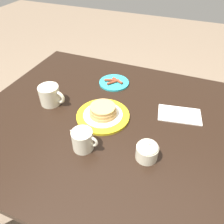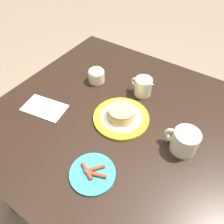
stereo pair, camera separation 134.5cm
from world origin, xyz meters
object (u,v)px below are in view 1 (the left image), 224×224
Objects in this scene: side_plate_bacon at (114,82)px; creamer_pitcher at (82,140)px; coffee_mug at (51,95)px; sugar_bowl at (147,151)px; napkin at (179,115)px; pancake_plate at (103,113)px.

creamer_pitcher reaches higher than side_plate_bacon.
side_plate_bacon is at bearing 51.20° from coffee_mug.
creamer_pitcher reaches higher than coffee_mug.
sugar_bowl is 0.30m from napkin.
sugar_bowl is at bearing -32.08° from pancake_plate.
side_plate_bacon is 0.39m from napkin.
creamer_pitcher is (0.05, -0.46, 0.04)m from side_plate_bacon.
coffee_mug is 0.33m from creamer_pitcher.
side_plate_bacon is at bearing 101.24° from pancake_plate.
creamer_pitcher is 0.58× the size of napkin.
sugar_bowl is (0.29, -0.42, 0.03)m from side_plate_bacon.
napkin is (0.31, 0.33, -0.04)m from creamer_pitcher.
side_plate_bacon is 1.94× the size of sugar_bowl.
napkin is (0.37, -0.13, -0.00)m from side_plate_bacon.
side_plate_bacon is at bearing 160.12° from napkin.
napkin is (0.58, 0.13, -0.04)m from coffee_mug.
sugar_bowl is (0.24, -0.15, 0.02)m from pancake_plate.
coffee_mug reaches higher than napkin.
coffee_mug is 0.60m from napkin.
side_plate_bacon is 0.47m from creamer_pitcher.
side_plate_bacon is at bearing 96.71° from creamer_pitcher.
pancake_plate is 1.16× the size of napkin.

